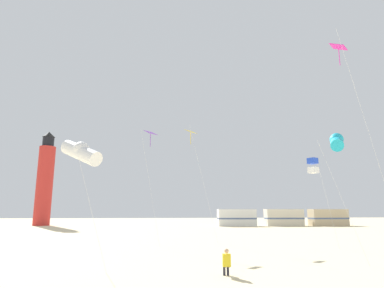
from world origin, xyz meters
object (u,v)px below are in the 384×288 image
(kite_diamond_gold, at_px, (192,136))
(rv_van_cream, at_px, (284,218))
(kite_flyer_standing, at_px, (226,262))
(kite_box_blue, at_px, (313,166))
(kite_diamond_violet, at_px, (151,137))
(kite_tube_white, at_px, (81,152))
(rv_van_white, at_px, (237,218))
(kite_tube_cyan, at_px, (337,141))
(lighthouse_distant, at_px, (45,181))
(kite_diamond_magenta, at_px, (341,55))
(rv_van_tan, at_px, (328,218))

(kite_diamond_gold, bearing_deg, rv_van_cream, 55.90)
(kite_flyer_standing, height_order, kite_box_blue, kite_box_blue)
(kite_diamond_gold, distance_m, kite_diamond_violet, 4.29)
(kite_flyer_standing, bearing_deg, rv_van_cream, -108.35)
(kite_tube_white, relative_size, rv_van_cream, 0.96)
(rv_van_white, bearing_deg, kite_diamond_gold, -109.48)
(kite_flyer_standing, xyz_separation_m, kite_diamond_violet, (-3.87, 12.04, 8.08))
(kite_box_blue, bearing_deg, kite_flyer_standing, -133.32)
(kite_tube_cyan, height_order, lighthouse_distant, lighthouse_distant)
(kite_tube_white, height_order, kite_box_blue, kite_box_blue)
(kite_box_blue, bearing_deg, kite_diamond_magenta, -96.79)
(kite_tube_cyan, relative_size, kite_diamond_gold, 0.74)
(kite_tube_cyan, height_order, kite_diamond_magenta, kite_diamond_magenta)
(kite_diamond_gold, bearing_deg, kite_flyer_standing, -88.96)
(kite_diamond_magenta, xyz_separation_m, lighthouse_distant, (-31.59, 43.27, -4.00))
(kite_tube_cyan, xyz_separation_m, kite_diamond_magenta, (0.43, -0.57, 5.14))
(rv_van_cream, relative_size, rv_van_tan, 0.98)
(kite_flyer_standing, bearing_deg, lighthouse_distant, -57.29)
(kite_diamond_violet, bearing_deg, kite_box_blue, -13.91)
(kite_tube_white, height_order, rv_van_white, kite_tube_white)
(kite_box_blue, bearing_deg, kite_diamond_gold, 148.86)
(kite_tube_white, relative_size, rv_van_white, 0.95)
(kite_box_blue, bearing_deg, rv_van_cream, 73.45)
(kite_tube_cyan, bearing_deg, kite_tube_white, -171.20)
(rv_van_tan, bearing_deg, lighthouse_distant, 170.39)
(kite_tube_cyan, bearing_deg, kite_flyer_standing, -155.73)
(kite_flyer_standing, relative_size, rv_van_tan, 0.18)
(kite_diamond_violet, bearing_deg, kite_diamond_magenta, -38.81)
(kite_flyer_standing, xyz_separation_m, kite_tube_white, (-6.66, 1.13, 4.86))
(kite_flyer_standing, bearing_deg, rv_van_tan, -117.02)
(kite_tube_white, distance_m, kite_box_blue, 17.06)
(kite_tube_white, bearing_deg, lighthouse_distant, 110.99)
(kite_diamond_gold, bearing_deg, kite_diamond_magenta, -55.33)
(kite_box_blue, height_order, rv_van_tan, kite_box_blue)
(kite_diamond_magenta, height_order, kite_tube_white, kite_diamond_magenta)
(kite_flyer_standing, bearing_deg, kite_tube_white, -4.34)
(rv_van_cream, bearing_deg, rv_van_tan, -4.01)
(kite_diamond_magenta, height_order, kite_diamond_gold, kite_diamond_magenta)
(kite_tube_cyan, bearing_deg, rv_van_tan, 63.76)
(kite_diamond_magenta, distance_m, kite_diamond_gold, 14.26)
(kite_tube_cyan, height_order, kite_box_blue, kite_tube_cyan)
(lighthouse_distant, bearing_deg, kite_diamond_magenta, -53.86)
(lighthouse_distant, height_order, rv_van_tan, lighthouse_distant)
(kite_tube_white, bearing_deg, rv_van_cream, 58.40)
(rv_van_cream, xyz_separation_m, rv_van_tan, (7.68, -0.59, 0.00))
(kite_flyer_standing, height_order, kite_tube_white, kite_tube_white)
(kite_flyer_standing, distance_m, rv_van_white, 42.44)
(kite_diamond_magenta, distance_m, kite_box_blue, 8.58)
(kite_tube_cyan, relative_size, kite_diamond_magenta, 0.58)
(kite_tube_cyan, height_order, kite_diamond_violet, kite_diamond_violet)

